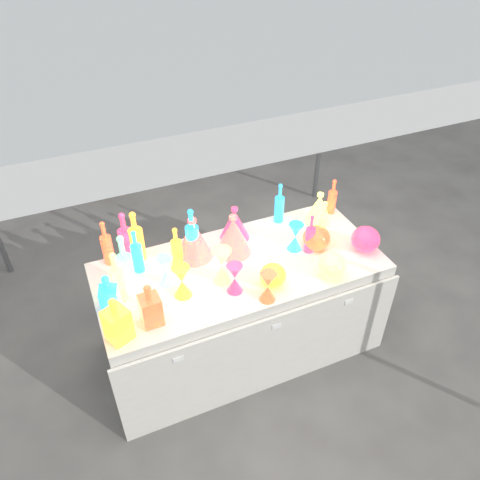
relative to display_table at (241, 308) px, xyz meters
name	(u,v)px	position (x,y,z in m)	size (l,w,h in m)	color
ground	(240,343)	(0.00, 0.01, -0.37)	(80.00, 80.00, 0.00)	slate
display_table	(241,308)	(0.00, 0.00, 0.00)	(1.84, 0.83, 0.75)	silver
cardboard_box_closed	(100,163)	(-0.49, 2.78, -0.19)	(0.52, 0.38, 0.38)	#8B5F3E
cardboard_box_flat	(225,148)	(1.03, 2.86, -0.35)	(0.63, 0.45, 0.05)	#8B5F3E
bottle_0	(136,236)	(-0.56, 0.33, 0.55)	(0.09, 0.09, 0.35)	red
bottle_1	(136,251)	(-0.59, 0.22, 0.52)	(0.07, 0.07, 0.30)	#167B1B
bottle_2	(106,243)	(-0.74, 0.36, 0.53)	(0.07, 0.07, 0.31)	orange
bottle_3	(125,236)	(-0.62, 0.36, 0.55)	(0.09, 0.09, 0.34)	#1E35B1
bottle_4	(117,277)	(-0.75, 0.01, 0.54)	(0.08, 0.08, 0.34)	teal
bottle_5	(125,264)	(-0.69, 0.06, 0.58)	(0.09, 0.09, 0.40)	#AA226A
bottle_6	(176,246)	(-0.35, 0.18, 0.51)	(0.07, 0.07, 0.27)	red
bottle_7	(192,234)	(-0.24, 0.21, 0.56)	(0.09, 0.09, 0.36)	#167B1B
decanter_0	(116,319)	(-0.81, -0.28, 0.52)	(0.12, 0.12, 0.28)	red
decanter_1	(150,304)	(-0.63, -0.24, 0.51)	(0.11, 0.11, 0.27)	orange
decanter_2	(109,293)	(-0.81, -0.06, 0.50)	(0.10, 0.10, 0.25)	#167B1B
hourglass_0	(268,287)	(0.03, -0.33, 0.47)	(0.10, 0.10, 0.20)	orange
hourglass_1	(235,278)	(-0.12, -0.19, 0.47)	(0.10, 0.10, 0.19)	#1E35B1
hourglass_2	(222,265)	(-0.15, -0.07, 0.49)	(0.12, 0.12, 0.23)	teal
hourglass_3	(166,271)	(-0.47, 0.03, 0.48)	(0.10, 0.10, 0.20)	#AA226A
hourglass_4	(182,282)	(-0.41, -0.10, 0.48)	(0.10, 0.10, 0.21)	red
hourglass_5	(295,237)	(0.39, 0.02, 0.47)	(0.10, 0.10, 0.20)	#167B1B
globe_0	(273,276)	(0.11, -0.23, 0.44)	(0.16, 0.16, 0.13)	red
globe_1	(332,266)	(0.47, -0.30, 0.45)	(0.18, 0.18, 0.14)	teal
globe_2	(316,239)	(0.52, -0.03, 0.45)	(0.18, 0.18, 0.15)	orange
globe_3	(365,240)	(0.80, -0.17, 0.45)	(0.18, 0.18, 0.15)	#1E35B1
lampshade_0	(193,238)	(-0.23, 0.21, 0.52)	(0.24, 0.24, 0.28)	yellow
lampshade_1	(233,234)	(0.02, 0.15, 0.51)	(0.24, 0.24, 0.28)	yellow
lampshade_2	(235,223)	(0.08, 0.29, 0.49)	(0.20, 0.20, 0.24)	#1E35B1
lampshade_3	(319,208)	(0.69, 0.22, 0.49)	(0.20, 0.20, 0.23)	teal
bottle_8	(279,203)	(0.44, 0.34, 0.53)	(0.07, 0.07, 0.30)	#167B1B
bottle_9	(332,196)	(0.83, 0.29, 0.51)	(0.06, 0.06, 0.27)	orange
bottle_10	(310,234)	(0.47, -0.04, 0.52)	(0.06, 0.06, 0.28)	#1E35B1
bottle_11	(323,221)	(0.60, 0.04, 0.53)	(0.07, 0.07, 0.30)	teal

